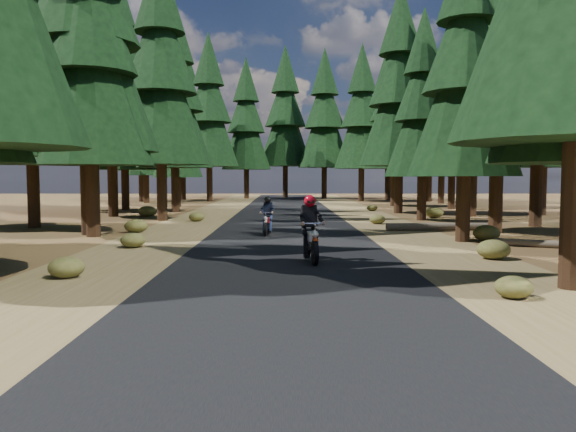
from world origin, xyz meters
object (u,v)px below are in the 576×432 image
object	(u,v)px
rider_follow	(267,222)
rider_lead	(311,240)
log_far	(562,245)
log_near	(442,227)

from	to	relation	value
rider_follow	rider_lead	bearing A→B (deg)	106.20
log_far	rider_lead	size ratio (longest dim) A/B	1.97
log_far	rider_follow	size ratio (longest dim) A/B	2.35
rider_lead	log_near	bearing A→B (deg)	-130.98
log_near	log_far	world-z (taller)	log_near
log_far	rider_follow	bearing A→B (deg)	-178.65
log_far	log_near	bearing A→B (deg)	134.64
rider_lead	log_far	bearing A→B (deg)	-167.94
rider_follow	log_near	bearing A→B (deg)	-161.12
log_near	log_far	size ratio (longest dim) A/B	1.19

